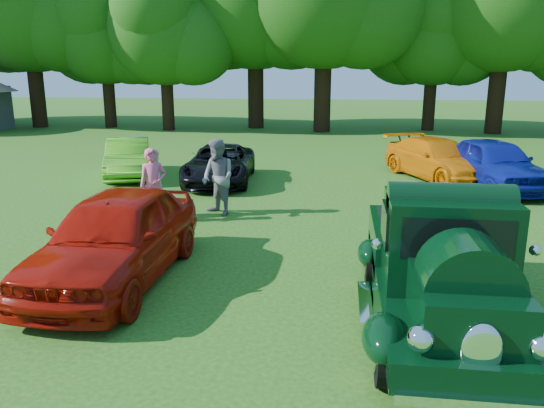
# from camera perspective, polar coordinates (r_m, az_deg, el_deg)

# --- Properties ---
(ground) EXTENTS (120.00, 120.00, 0.00)m
(ground) POSITION_cam_1_polar(r_m,az_deg,el_deg) (8.73, 4.85, -9.55)
(ground) COLOR #1D4F12
(ground) RESTS_ON ground
(hero_pickup) EXTENTS (2.27, 4.89, 1.91)m
(hero_pickup) POSITION_cam_1_polar(r_m,az_deg,el_deg) (7.78, 17.72, -6.66)
(hero_pickup) COLOR black
(hero_pickup) RESTS_ON ground
(red_convertible) EXTENTS (1.87, 4.57, 1.55)m
(red_convertible) POSITION_cam_1_polar(r_m,az_deg,el_deg) (9.36, -16.45, -3.37)
(red_convertible) COLOR #9F1006
(red_convertible) RESTS_ON ground
(back_car_lime) EXTENTS (2.57, 4.11, 1.28)m
(back_car_lime) POSITION_cam_1_polar(r_m,az_deg,el_deg) (18.54, -15.21, 4.79)
(back_car_lime) COLOR #44AB16
(back_car_lime) RESTS_ON ground
(back_car_black) EXTENTS (2.35, 4.45, 1.19)m
(back_car_black) POSITION_cam_1_polar(r_m,az_deg,el_deg) (17.07, -5.66, 4.30)
(back_car_black) COLOR black
(back_car_black) RESTS_ON ground
(back_car_orange) EXTENTS (3.66, 4.91, 1.32)m
(back_car_orange) POSITION_cam_1_polar(r_m,az_deg,el_deg) (18.42, 17.40, 4.65)
(back_car_orange) COLOR #D16D07
(back_car_orange) RESTS_ON ground
(back_car_blue) EXTENTS (2.79, 4.78, 1.53)m
(back_car_blue) POSITION_cam_1_polar(r_m,az_deg,el_deg) (17.44, 22.75, 4.03)
(back_car_blue) COLOR navy
(back_car_blue) RESTS_ON ground
(spectator_pink) EXTENTS (0.76, 0.67, 1.76)m
(spectator_pink) POSITION_cam_1_polar(r_m,az_deg,el_deg) (12.76, -12.64, 1.95)
(spectator_pink) COLOR #D6587A
(spectator_pink) RESTS_ON ground
(spectator_grey) EXTENTS (1.16, 1.15, 1.89)m
(spectator_grey) POSITION_cam_1_polar(r_m,az_deg,el_deg) (13.13, -5.84, 2.86)
(spectator_grey) COLOR slate
(spectator_grey) RESTS_ON ground
(spectator_white) EXTENTS (0.52, 1.03, 1.69)m
(spectator_white) POSITION_cam_1_polar(r_m,az_deg,el_deg) (13.14, -12.53, 2.15)
(spectator_white) COLOR silver
(spectator_white) RESTS_ON ground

